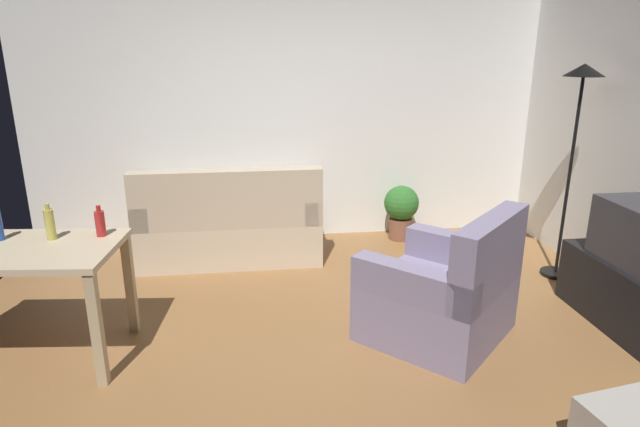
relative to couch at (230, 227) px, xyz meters
The scene contains 10 objects.
ground_plane 1.73m from the couch, 68.88° to the right, with size 5.20×4.40×0.02m, color olive.
wall_rear 1.36m from the couch, 44.95° to the left, with size 5.20×0.10×2.70m, color white.
couch is the anchor object (origin of this frame).
tv_stand 3.33m from the couch, 30.77° to the right, with size 0.44×1.10×0.48m.
torchiere_lamp 3.17m from the couch, 15.31° to the right, with size 0.32×0.32×1.81m.
desk 2.03m from the couch, 128.08° to the right, with size 1.27×0.82×0.76m.
potted_plant 1.77m from the couch, 10.13° to the left, with size 0.36×0.36×0.57m.
armchair 2.24m from the couch, 47.86° to the right, with size 1.23×1.23×0.92m.
bottle_squat 1.88m from the couch, 126.20° to the right, with size 0.06×0.06×0.24m.
bottle_red 1.70m from the couch, 118.19° to the right, with size 0.06×0.06×0.21m.
Camera 1 is at (-0.39, -3.26, 1.93)m, focal length 30.00 mm.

